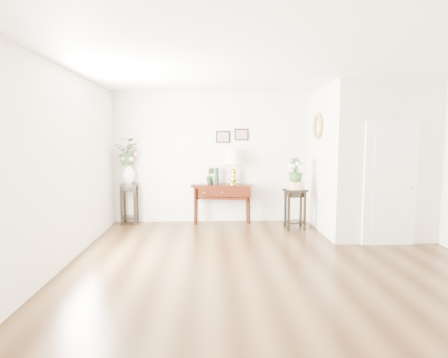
{
  "coord_description": "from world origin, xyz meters",
  "views": [
    {
      "loc": [
        -0.96,
        -5.37,
        1.79
      ],
      "look_at": [
        -0.69,
        1.3,
        1.09
      ],
      "focal_mm": 30.0,
      "sensor_mm": 36.0,
      "label": 1
    }
  ],
  "objects": [
    {
      "name": "door",
      "position": [
        2.1,
        0.78,
        1.05
      ],
      "size": [
        0.9,
        0.05,
        2.1
      ],
      "primitive_type": "cube",
      "color": "white",
      "rests_on": "floor"
    },
    {
      "name": "wall_back",
      "position": [
        0.0,
        2.75,
        1.4
      ],
      "size": [
        6.0,
        0.02,
        2.8
      ],
      "primitive_type": "cube",
      "color": "white",
      "rests_on": "ground"
    },
    {
      "name": "green_vase",
      "position": [
        -0.79,
        2.57,
        1.01
      ],
      "size": [
        0.09,
        0.09,
        0.36
      ],
      "primitive_type": "cylinder",
      "rotation": [
        0.0,
        0.0,
        0.3
      ],
      "color": "black",
      "rests_on": "console_table"
    },
    {
      "name": "wall_left",
      "position": [
        -3.0,
        0.0,
        1.4
      ],
      "size": [
        0.02,
        5.5,
        2.8
      ],
      "primitive_type": "cube",
      "color": "white",
      "rests_on": "ground"
    },
    {
      "name": "partition",
      "position": [
        2.1,
        1.77,
        1.4
      ],
      "size": [
        1.8,
        1.95,
        2.8
      ],
      "primitive_type": "cube",
      "color": "white",
      "rests_on": "floor"
    },
    {
      "name": "lily_arrangement",
      "position": [
        -2.65,
        2.57,
        1.55
      ],
      "size": [
        0.63,
        0.59,
        0.57
      ],
      "primitive_type": "imported",
      "rotation": [
        0.0,
        0.0,
        -0.31
      ],
      "color": "#284D20",
      "rests_on": "porcelain_vase"
    },
    {
      "name": "art_print_right",
      "position": [
        -0.25,
        2.73,
        1.9
      ],
      "size": [
        0.3,
        0.02,
        0.25
      ],
      "primitive_type": "cube",
      "color": "black",
      "rests_on": "wall_back"
    },
    {
      "name": "ceramic_bowl",
      "position": [
        0.77,
        1.99,
        0.89
      ],
      "size": [
        0.39,
        0.39,
        0.15
      ],
      "primitive_type": "cylinder",
      "rotation": [
        0.0,
        0.0,
        -0.14
      ],
      "color": "beige",
      "rests_on": "plant_stand_b"
    },
    {
      "name": "table_lamp",
      "position": [
        -0.43,
        2.57,
        1.19
      ],
      "size": [
        0.52,
        0.52,
        0.76
      ],
      "primitive_type": "cube",
      "rotation": [
        0.0,
        0.0,
        0.23
      ],
      "color": "gold",
      "rests_on": "console_table"
    },
    {
      "name": "art_print_left",
      "position": [
        -0.65,
        2.73,
        1.85
      ],
      "size": [
        0.3,
        0.02,
        0.25
      ],
      "primitive_type": "cube",
      "color": "black",
      "rests_on": "wall_back"
    },
    {
      "name": "console_table",
      "position": [
        -0.68,
        2.57,
        0.42
      ],
      "size": [
        1.31,
        0.64,
        0.84
      ],
      "primitive_type": "cube",
      "rotation": [
        0.0,
        0.0,
        -0.19
      ],
      "color": "black",
      "rests_on": "floor"
    },
    {
      "name": "floor",
      "position": [
        0.0,
        0.0,
        0.0
      ],
      "size": [
        6.0,
        5.5,
        0.02
      ],
      "primitive_type": "cube",
      "color": "#4D361B",
      "rests_on": "ground"
    },
    {
      "name": "wall_ornament",
      "position": [
        1.16,
        1.9,
        2.05
      ],
      "size": [
        0.07,
        0.51,
        0.51
      ],
      "primitive_type": "torus",
      "rotation": [
        0.0,
        1.57,
        0.0
      ],
      "color": "tan",
      "rests_on": "partition"
    },
    {
      "name": "narcissus",
      "position": [
        0.77,
        1.99,
        1.18
      ],
      "size": [
        0.29,
        0.29,
        0.51
      ],
      "primitive_type": "imported",
      "rotation": [
        0.0,
        0.0,
        -0.0
      ],
      "color": "#284D20",
      "rests_on": "ceramic_bowl"
    },
    {
      "name": "wall_front",
      "position": [
        0.0,
        -2.75,
        1.4
      ],
      "size": [
        6.0,
        0.02,
        2.8
      ],
      "primitive_type": "cube",
      "color": "white",
      "rests_on": "ground"
    },
    {
      "name": "potted_plant",
      "position": [
        -0.92,
        2.57,
        1.01
      ],
      "size": [
        0.23,
        0.2,
        0.35
      ],
      "primitive_type": "imported",
      "rotation": [
        0.0,
        0.0,
        -0.25
      ],
      "color": "#284D20",
      "rests_on": "console_table"
    },
    {
      "name": "plant_stand_b",
      "position": [
        0.77,
        1.99,
        0.4
      ],
      "size": [
        0.48,
        0.48,
        0.81
      ],
      "primitive_type": "cube",
      "rotation": [
        0.0,
        0.0,
        0.33
      ],
      "color": "black",
      "rests_on": "floor"
    },
    {
      "name": "porcelain_vase",
      "position": [
        -2.65,
        2.57,
        1.09
      ],
      "size": [
        0.34,
        0.34,
        0.45
      ],
      "primitive_type": null,
      "rotation": [
        0.0,
        0.0,
        0.4
      ],
      "color": "white",
      "rests_on": "plant_stand_a"
    },
    {
      "name": "plant_stand_a",
      "position": [
        -2.65,
        2.57,
        0.43
      ],
      "size": [
        0.34,
        0.34,
        0.86
      ],
      "primitive_type": "cube",
      "rotation": [
        0.0,
        0.0,
        0.02
      ],
      "color": "black",
      "rests_on": "floor"
    },
    {
      "name": "ceiling",
      "position": [
        0.0,
        0.0,
        2.8
      ],
      "size": [
        6.0,
        5.5,
        0.02
      ],
      "primitive_type": "cube",
      "color": "white",
      "rests_on": "ground"
    }
  ]
}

